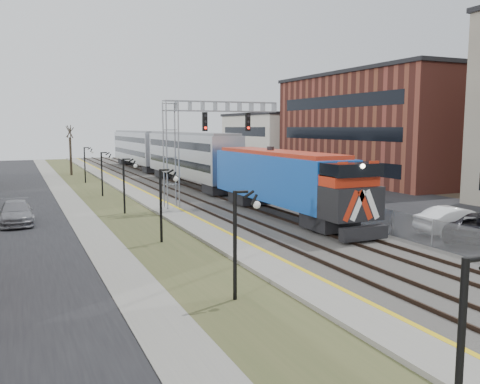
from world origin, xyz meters
TOP-DOWN VIEW (x-y plane):
  - street_west at (-11.50, 35.00)m, footprint 7.00×120.00m
  - sidewalk at (-7.00, 35.00)m, footprint 2.00×120.00m
  - grass_median at (-4.00, 35.00)m, footprint 4.00×120.00m
  - platform at (-1.00, 35.00)m, footprint 2.00×120.00m
  - ballast_bed at (4.00, 35.00)m, footprint 8.00×120.00m
  - parking_lot at (16.00, 35.00)m, footprint 16.00×120.00m
  - platform_edge at (-0.12, 35.00)m, footprint 0.24×120.00m
  - track_near at (2.00, 35.00)m, footprint 1.58×120.00m
  - track_far at (5.50, 35.00)m, footprint 1.58×120.00m
  - train at (5.50, 45.91)m, footprint 3.00×63.05m
  - signal_gantry at (1.22, 27.99)m, footprint 9.00×1.07m
  - lampposts at (-4.00, 18.29)m, footprint 0.14×62.14m
  - fence at (8.20, 35.00)m, footprint 0.04×120.00m
  - buildings_east at (30.00, 31.18)m, footprint 16.00×76.00m
  - car_lot_b at (12.16, 13.10)m, footprint 5.03×2.22m
  - car_lot_d at (12.15, 29.56)m, footprint 6.03×3.83m
  - car_lot_e at (12.42, 32.80)m, footprint 4.26×2.86m
  - car_street_b at (-11.12, 27.00)m, footprint 2.09×5.02m

SIDE VIEW (x-z plane):
  - street_west at x=-11.50m, z-range 0.00..0.04m
  - parking_lot at x=16.00m, z-range 0.00..0.04m
  - grass_median at x=-4.00m, z-range 0.00..0.06m
  - sidewalk at x=-7.00m, z-range 0.00..0.08m
  - ballast_bed at x=4.00m, z-range 0.00..0.20m
  - platform at x=-1.00m, z-range 0.00..0.24m
  - platform_edge at x=-0.12m, z-range 0.24..0.25m
  - track_near at x=2.00m, z-range 0.20..0.35m
  - track_far at x=5.50m, z-range 0.20..0.35m
  - car_lot_e at x=12.42m, z-range 0.00..1.35m
  - car_street_b at x=-11.12m, z-range 0.00..1.45m
  - fence at x=8.20m, z-range 0.00..1.60m
  - car_lot_b at x=12.16m, z-range 0.00..1.61m
  - car_lot_d at x=12.15m, z-range 0.00..1.63m
  - lampposts at x=-4.00m, z-range 0.00..4.00m
  - train at x=5.50m, z-range 0.22..5.55m
  - signal_gantry at x=1.22m, z-range 1.51..9.66m
  - buildings_east at x=30.00m, z-range -1.19..13.81m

